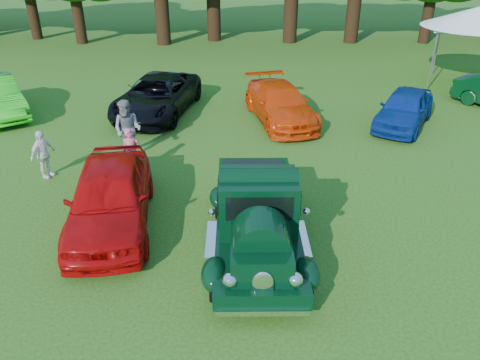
{
  "coord_description": "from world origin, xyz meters",
  "views": [
    {
      "loc": [
        0.29,
        -9.63,
        6.71
      ],
      "look_at": [
        0.4,
        0.94,
        1.1
      ],
      "focal_mm": 35.0,
      "sensor_mm": 36.0,
      "label": 1
    }
  ],
  "objects_px": {
    "hero_pickup": "(257,216)",
    "spectator_grey": "(128,129)",
    "back_car_black": "(157,96)",
    "back_car_orange": "(280,104)",
    "spectator_pink": "(131,152)",
    "canopy_tent": "(477,18)",
    "back_car_blue": "(404,108)",
    "spectator_white": "(43,154)",
    "red_convertible": "(110,196)"
  },
  "relations": [
    {
      "from": "spectator_white",
      "to": "spectator_pink",
      "type": "bearing_deg",
      "value": -59.35
    },
    {
      "from": "spectator_grey",
      "to": "spectator_white",
      "type": "distance_m",
      "value": 2.73
    },
    {
      "from": "back_car_blue",
      "to": "back_car_black",
      "type": "bearing_deg",
      "value": -158.43
    },
    {
      "from": "spectator_white",
      "to": "canopy_tent",
      "type": "height_order",
      "value": "canopy_tent"
    },
    {
      "from": "back_car_black",
      "to": "back_car_orange",
      "type": "height_order",
      "value": "back_car_black"
    },
    {
      "from": "spectator_pink",
      "to": "spectator_white",
      "type": "height_order",
      "value": "spectator_white"
    },
    {
      "from": "hero_pickup",
      "to": "back_car_blue",
      "type": "xyz_separation_m",
      "value": [
        6.02,
        7.95,
        -0.17
      ]
    },
    {
      "from": "spectator_pink",
      "to": "back_car_orange",
      "type": "bearing_deg",
      "value": 18.62
    },
    {
      "from": "back_car_orange",
      "to": "back_car_black",
      "type": "bearing_deg",
      "value": 156.76
    },
    {
      "from": "hero_pickup",
      "to": "spectator_grey",
      "type": "distance_m",
      "value": 6.58
    },
    {
      "from": "back_car_black",
      "to": "spectator_pink",
      "type": "height_order",
      "value": "back_car_black"
    },
    {
      "from": "spectator_pink",
      "to": "canopy_tent",
      "type": "distance_m",
      "value": 17.47
    },
    {
      "from": "spectator_grey",
      "to": "spectator_pink",
      "type": "bearing_deg",
      "value": -61.46
    },
    {
      "from": "hero_pickup",
      "to": "back_car_black",
      "type": "bearing_deg",
      "value": 111.5
    },
    {
      "from": "back_car_black",
      "to": "back_car_orange",
      "type": "bearing_deg",
      "value": 0.94
    },
    {
      "from": "hero_pickup",
      "to": "back_car_blue",
      "type": "height_order",
      "value": "hero_pickup"
    },
    {
      "from": "spectator_white",
      "to": "hero_pickup",
      "type": "bearing_deg",
      "value": -93.85
    },
    {
      "from": "spectator_pink",
      "to": "red_convertible",
      "type": "bearing_deg",
      "value": -113.81
    },
    {
      "from": "back_car_orange",
      "to": "canopy_tent",
      "type": "xyz_separation_m",
      "value": [
        9.48,
        4.88,
        2.49
      ]
    },
    {
      "from": "spectator_white",
      "to": "spectator_grey",
      "type": "bearing_deg",
      "value": -30.97
    },
    {
      "from": "back_car_blue",
      "to": "spectator_white",
      "type": "height_order",
      "value": "spectator_white"
    },
    {
      "from": "back_car_orange",
      "to": "spectator_pink",
      "type": "bearing_deg",
      "value": -150.0
    },
    {
      "from": "hero_pickup",
      "to": "back_car_orange",
      "type": "height_order",
      "value": "hero_pickup"
    },
    {
      "from": "red_convertible",
      "to": "spectator_grey",
      "type": "height_order",
      "value": "spectator_grey"
    },
    {
      "from": "red_convertible",
      "to": "back_car_blue",
      "type": "height_order",
      "value": "red_convertible"
    },
    {
      "from": "hero_pickup",
      "to": "canopy_tent",
      "type": "height_order",
      "value": "canopy_tent"
    },
    {
      "from": "hero_pickup",
      "to": "spectator_grey",
      "type": "bearing_deg",
      "value": 127.85
    },
    {
      "from": "hero_pickup",
      "to": "spectator_white",
      "type": "xyz_separation_m",
      "value": [
        -6.33,
        3.74,
        -0.12
      ]
    },
    {
      "from": "back_car_black",
      "to": "back_car_orange",
      "type": "distance_m",
      "value": 5.08
    },
    {
      "from": "red_convertible",
      "to": "spectator_pink",
      "type": "distance_m",
      "value": 2.87
    },
    {
      "from": "spectator_pink",
      "to": "spectator_white",
      "type": "bearing_deg",
      "value": 159.61
    },
    {
      "from": "red_convertible",
      "to": "canopy_tent",
      "type": "height_order",
      "value": "canopy_tent"
    },
    {
      "from": "red_convertible",
      "to": "back_car_blue",
      "type": "distance_m",
      "value": 11.89
    },
    {
      "from": "spectator_grey",
      "to": "spectator_white",
      "type": "bearing_deg",
      "value": -134.16
    },
    {
      "from": "back_car_blue",
      "to": "back_car_orange",
      "type": "bearing_deg",
      "value": -156.87
    },
    {
      "from": "back_car_blue",
      "to": "spectator_white",
      "type": "bearing_deg",
      "value": -130.8
    },
    {
      "from": "back_car_black",
      "to": "spectator_grey",
      "type": "bearing_deg",
      "value": -82.95
    },
    {
      "from": "back_car_orange",
      "to": "spectator_white",
      "type": "relative_size",
      "value": 3.24
    },
    {
      "from": "spectator_pink",
      "to": "spectator_grey",
      "type": "distance_m",
      "value": 1.34
    },
    {
      "from": "hero_pickup",
      "to": "back_car_blue",
      "type": "bearing_deg",
      "value": 52.85
    },
    {
      "from": "red_convertible",
      "to": "back_car_blue",
      "type": "xyz_separation_m",
      "value": [
        9.69,
        6.89,
        -0.13
      ]
    },
    {
      "from": "back_car_orange",
      "to": "spectator_white",
      "type": "height_order",
      "value": "spectator_white"
    },
    {
      "from": "back_car_black",
      "to": "spectator_grey",
      "type": "xyz_separation_m",
      "value": [
        -0.31,
        -4.26,
        0.22
      ]
    },
    {
      "from": "red_convertible",
      "to": "back_car_black",
      "type": "xyz_separation_m",
      "value": [
        -0.06,
        8.4,
        -0.07
      ]
    },
    {
      "from": "spectator_grey",
      "to": "hero_pickup",
      "type": "bearing_deg",
      "value": -38.65
    },
    {
      "from": "hero_pickup",
      "to": "spectator_pink",
      "type": "xyz_separation_m",
      "value": [
        -3.69,
        3.92,
        -0.13
      ]
    },
    {
      "from": "canopy_tent",
      "to": "back_car_black",
      "type": "bearing_deg",
      "value": -164.66
    },
    {
      "from": "hero_pickup",
      "to": "back_car_orange",
      "type": "relative_size",
      "value": 1.06
    },
    {
      "from": "hero_pickup",
      "to": "canopy_tent",
      "type": "xyz_separation_m",
      "value": [
        10.75,
        13.43,
        2.32
      ]
    },
    {
      "from": "back_car_blue",
      "to": "spectator_white",
      "type": "xyz_separation_m",
      "value": [
        -12.36,
        -4.21,
        0.05
      ]
    }
  ]
}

